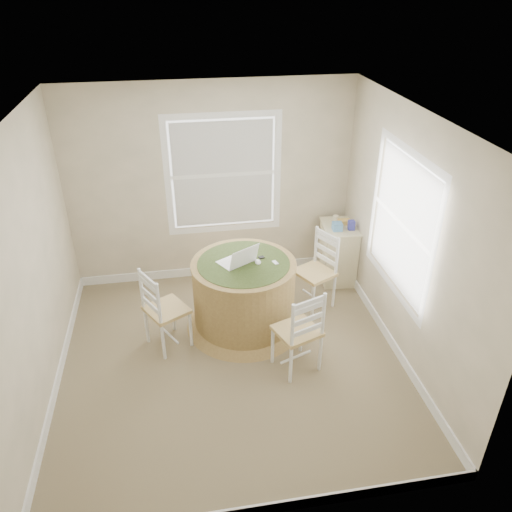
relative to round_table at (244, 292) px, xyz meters
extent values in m
cube|color=#7D6D4F|center=(-0.22, -0.60, -0.47)|extent=(3.60, 3.60, 0.02)
cube|color=white|center=(-0.22, -0.60, 2.15)|extent=(3.60, 3.60, 0.02)
cube|color=beige|center=(-0.22, 1.21, 0.84)|extent=(3.60, 0.02, 2.60)
cube|color=beige|center=(-0.22, -2.41, 0.84)|extent=(3.60, 0.02, 2.60)
cube|color=beige|center=(-2.03, -0.60, 0.84)|extent=(0.02, 3.60, 2.60)
cube|color=beige|center=(1.59, -0.60, 0.84)|extent=(0.02, 3.60, 2.60)
cube|color=white|center=(-0.22, 1.19, -0.40)|extent=(3.60, 0.02, 0.12)
cube|color=white|center=(-0.22, -2.39, -0.40)|extent=(3.60, 0.02, 0.12)
cube|color=white|center=(-2.01, -0.60, -0.40)|extent=(0.02, 3.60, 0.12)
cube|color=white|center=(1.57, -0.60, -0.40)|extent=(0.02, 3.60, 0.12)
cylinder|color=#9C8246|center=(0.00, 0.00, 0.00)|extent=(1.16, 1.16, 0.76)
cone|color=#9C8246|center=(0.00, 0.00, -0.42)|extent=(1.36, 1.36, 0.08)
cylinder|color=#9C8246|center=(0.00, 0.00, 0.37)|extent=(1.18, 1.18, 0.03)
cylinder|color=#3E5324|center=(0.00, 0.00, 0.39)|extent=(1.03, 1.03, 0.01)
cone|color=#3E5324|center=(0.00, 0.00, 0.33)|extent=(1.14, 1.14, 0.10)
cube|color=white|center=(-0.08, 0.05, 0.39)|extent=(0.45, 0.41, 0.02)
cube|color=silver|center=(-0.08, 0.05, 0.40)|extent=(0.33, 0.27, 0.00)
cube|color=black|center=(0.00, -0.09, 0.52)|extent=(0.35, 0.25, 0.24)
ellipsoid|color=white|center=(0.16, -0.02, 0.40)|extent=(0.10, 0.12, 0.04)
cube|color=#B7BABF|center=(0.35, -0.05, 0.39)|extent=(0.07, 0.10, 0.02)
cube|color=black|center=(0.21, 0.07, 0.39)|extent=(0.07, 0.07, 0.02)
cube|color=beige|center=(1.39, 0.82, -0.08)|extent=(0.46, 0.60, 0.77)
cube|color=beige|center=(1.39, 0.82, 0.32)|extent=(0.49, 0.63, 0.02)
cube|color=#C3BA90|center=(1.17, 0.84, -0.31)|extent=(0.05, 0.48, 0.16)
cube|color=#C3BA90|center=(1.17, 0.84, -0.07)|extent=(0.05, 0.48, 0.16)
cube|color=#C3BA90|center=(1.17, 0.84, 0.16)|extent=(0.05, 0.48, 0.16)
cube|color=#5790C7|center=(1.31, 0.71, 0.38)|extent=(0.13, 0.13, 0.10)
cube|color=#EDBB53|center=(1.45, 0.87, 0.36)|extent=(0.16, 0.11, 0.06)
cube|color=#3739A7|center=(1.49, 0.70, 0.39)|extent=(0.09, 0.09, 0.12)
cylinder|color=beige|center=(1.36, 0.95, 0.38)|extent=(0.07, 0.07, 0.09)
camera|label=1|loc=(-0.66, -4.70, 3.22)|focal=35.00mm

